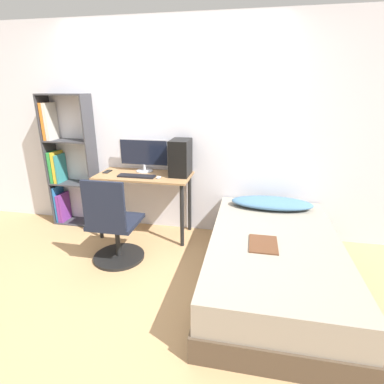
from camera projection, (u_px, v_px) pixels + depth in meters
name	position (u px, v px, depth m)	size (l,w,h in m)	color
ground_plane	(136.00, 286.00, 2.78)	(14.00, 14.00, 0.00)	tan
wall_back	(171.00, 131.00, 3.60)	(8.00, 0.05, 2.50)	silver
desk	(144.00, 185.00, 3.58)	(1.12, 0.53, 0.77)	#997047
bookshelf	(64.00, 164.00, 3.86)	(0.60, 0.26, 1.68)	#38383D
office_chair	(114.00, 231.00, 3.07)	(0.54, 0.54, 0.93)	black
bed	(273.00, 262.00, 2.75)	(1.17, 2.02, 0.47)	#4C3D2D
pillow	(272.00, 203.00, 3.34)	(0.89, 0.36, 0.11)	teal
magazine	(263.00, 244.00, 2.56)	(0.24, 0.32, 0.01)	#56331E
monitor	(144.00, 154.00, 3.61)	(0.61, 0.20, 0.39)	#B7B7BC
keyboard	(137.00, 176.00, 3.45)	(0.43, 0.12, 0.02)	black
pc_tower	(181.00, 158.00, 3.46)	(0.22, 0.33, 0.42)	black
mouse	(159.00, 177.00, 3.40)	(0.06, 0.09, 0.02)	silver
phone	(107.00, 172.00, 3.65)	(0.07, 0.14, 0.01)	black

